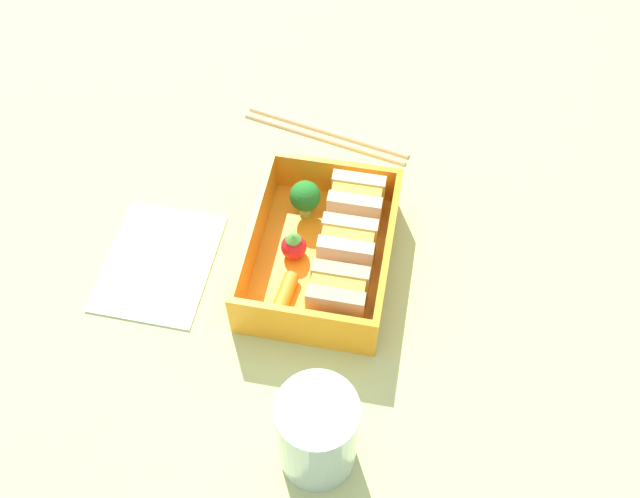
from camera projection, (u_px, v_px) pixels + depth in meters
ground_plane at (320, 271)px, 68.63cm from camera, size 120.00×120.00×2.00cm
bento_tray at (320, 261)px, 67.31cm from camera, size 17.15×12.96×1.20cm
bento_rim at (320, 245)px, 65.03cm from camera, size 17.15×12.96×4.30cm
sandwich_left at (356, 204)px, 67.42cm from camera, size 3.88×5.02×4.75cm
sandwich_center_left at (347, 248)px, 64.59cm from camera, size 3.88×5.02×4.75cm
sandwich_center at (338, 296)px, 61.76cm from camera, size 3.88×5.02×4.75cm
broccoli_floret at (305, 197)px, 67.66cm from camera, size 2.99×2.99×4.21cm
strawberry_far_left at (294, 246)px, 65.96cm from camera, size 2.40×2.40×3.00cm
carrot_stick_far_left at (284, 297)px, 63.62cm from camera, size 5.03×1.93×1.36cm
chopstick_pair at (326, 134)px, 76.89cm from camera, size 5.60×18.53×0.70cm
drinking_glass at (317, 433)px, 53.50cm from camera, size 6.14×6.14×9.76cm
folded_napkin at (159, 262)px, 67.74cm from camera, size 12.99×10.14×0.40cm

